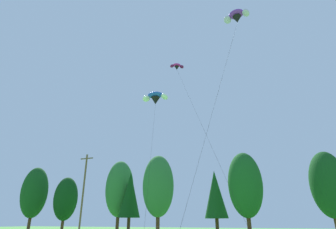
{
  "coord_description": "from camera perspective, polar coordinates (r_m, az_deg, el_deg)",
  "views": [
    {
      "loc": [
        6.64,
        2.38,
        2.26
      ],
      "look_at": [
        -1.82,
        23.61,
        11.2
      ],
      "focal_mm": 29.36,
      "sensor_mm": 36.0,
      "label": 1
    }
  ],
  "objects": [
    {
      "name": "treeline_tree_e",
      "position": [
        49.77,
        -2.05,
        -14.55
      ],
      "size": [
        5.43,
        5.43,
        13.46
      ],
      "color": "#472D19",
      "rests_on": "ground_plane"
    },
    {
      "name": "parafoil_kite_mid_purple",
      "position": [
        34.0,
        14.05,
        19.13
      ],
      "size": [
        6.23,
        8.06,
        23.1
      ],
      "color": "purple"
    },
    {
      "name": "utility_pole",
      "position": [
        43.48,
        -17.22,
        -15.25
      ],
      "size": [
        2.2,
        0.26,
        11.86
      ],
      "color": "brown",
      "rests_on": "ground_plane"
    },
    {
      "name": "treeline_tree_f",
      "position": [
        49.53,
        9.8,
        -15.97
      ],
      "size": [
        3.94,
        3.94,
        10.63
      ],
      "color": "#472D19",
      "rests_on": "ground_plane"
    },
    {
      "name": "treeline_tree_c",
      "position": [
        58.98,
        -10.03,
        -14.88
      ],
      "size": [
        5.63,
        5.63,
        14.19
      ],
      "color": "#472D19",
      "rests_on": "ground_plane"
    },
    {
      "name": "treeline_tree_b",
      "position": [
        63.53,
        -20.48,
        -16.07
      ],
      "size": [
        4.79,
        4.79,
        11.09
      ],
      "color": "#472D19",
      "rests_on": "ground_plane"
    },
    {
      "name": "treeline_tree_a",
      "position": [
        67.98,
        -25.99,
        -14.32
      ],
      "size": [
        5.44,
        5.44,
        13.48
      ],
      "color": "#472D19",
      "rests_on": "ground_plane"
    },
    {
      "name": "parafoil_kite_high_blue_white",
      "position": [
        40.31,
        -2.64,
        3.5
      ],
      "size": [
        5.63,
        10.59,
        18.46
      ],
      "color": "blue"
    },
    {
      "name": "treeline_tree_h",
      "position": [
        47.13,
        30.38,
        -12.36
      ],
      "size": [
        5.07,
        5.07,
        12.1
      ],
      "color": "#472D19",
      "rests_on": "ground_plane"
    },
    {
      "name": "treeline_tree_d",
      "position": [
        55.52,
        -7.89,
        -16.13
      ],
      "size": [
        4.11,
        4.11,
        11.39
      ],
      "color": "#472D19",
      "rests_on": "ground_plane"
    },
    {
      "name": "parafoil_kite_far_magenta",
      "position": [
        45.15,
        1.86,
        9.88
      ],
      "size": [
        11.7,
        15.96,
        24.7
      ],
      "color": "#D12893"
    },
    {
      "name": "treeline_tree_g",
      "position": [
        45.33,
        15.73,
        -13.81
      ],
      "size": [
        5.19,
        5.19,
        12.57
      ],
      "color": "#472D19",
      "rests_on": "ground_plane"
    }
  ]
}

